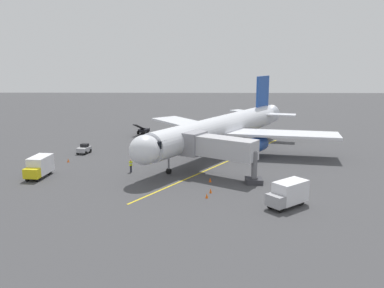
% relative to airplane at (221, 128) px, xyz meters
% --- Properties ---
extents(ground_plane, '(220.00, 220.00, 0.00)m').
position_rel_airplane_xyz_m(ground_plane, '(1.48, 0.72, -4.00)').
color(ground_plane, '#424244').
extents(apron_lead_in_line, '(21.89, 33.74, 0.01)m').
position_rel_airplane_xyz_m(apron_lead_in_line, '(0.15, 6.24, -4.00)').
color(apron_lead_in_line, yellow).
rests_on(apron_lead_in_line, ground).
extents(airplane, '(30.51, 35.70, 11.50)m').
position_rel_airplane_xyz_m(airplane, '(0.00, 0.00, 0.00)').
color(airplane, silver).
rests_on(airplane, ground).
extents(jet_bridge, '(10.61, 8.08, 5.40)m').
position_rel_airplane_xyz_m(jet_bridge, '(1.61, 12.39, -0.24)').
color(jet_bridge, '#B7B7BC').
rests_on(jet_bridge, ground).
extents(ground_crew_marshaller, '(0.47, 0.45, 1.71)m').
position_rel_airplane_xyz_m(ground_crew_marshaller, '(12.54, 10.89, -3.12)').
color(ground_crew_marshaller, '#23232D').
rests_on(ground_crew_marshaller, ground).
extents(box_truck_near_nose, '(2.46, 4.79, 2.62)m').
position_rel_airplane_xyz_m(box_truck_near_nose, '(23.78, 13.30, -2.62)').
color(box_truck_near_nose, yellow).
rests_on(box_truck_near_nose, ground).
extents(belt_loader_portside, '(2.86, 4.69, 2.32)m').
position_rel_airplane_xyz_m(belt_loader_portside, '(14.51, -16.78, -3.29)').
color(belt_loader_portside, black).
rests_on(belt_loader_portside, ground).
extents(tug_starboard_side, '(2.01, 2.58, 1.50)m').
position_rel_airplane_xyz_m(tug_starboard_side, '(21.65, 0.21, -3.30)').
color(tug_starboard_side, '#9E9EA3').
rests_on(tug_starboard_side, ground).
extents(box_truck_rear_apron, '(4.80, 4.41, 2.62)m').
position_rel_airplane_xyz_m(box_truck_rear_apron, '(-5.47, 23.38, -2.62)').
color(box_truck_rear_apron, '#9E9EA3').
rests_on(box_truck_rear_apron, ground).
extents(safety_cone_nose_left, '(0.32, 0.32, 0.55)m').
position_rel_airplane_xyz_m(safety_cone_nose_left, '(2.70, 20.95, -3.73)').
color(safety_cone_nose_left, '#F2590F').
rests_on(safety_cone_nose_left, ground).
extents(safety_cone_nose_right, '(0.32, 0.32, 0.55)m').
position_rel_airplane_xyz_m(safety_cone_nose_right, '(22.47, 5.77, -3.73)').
color(safety_cone_nose_right, '#F2590F').
rests_on(safety_cone_nose_right, ground).
extents(safety_cone_wing_port, '(0.32, 0.32, 0.55)m').
position_rel_airplane_xyz_m(safety_cone_wing_port, '(2.24, 19.25, -3.73)').
color(safety_cone_wing_port, '#F2590F').
rests_on(safety_cone_wing_port, ground).
extents(safety_cone_wing_starboard, '(0.32, 0.32, 0.55)m').
position_rel_airplane_xyz_m(safety_cone_wing_starboard, '(2.16, 15.12, -3.73)').
color(safety_cone_wing_starboard, '#F2590F').
rests_on(safety_cone_wing_starboard, ground).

